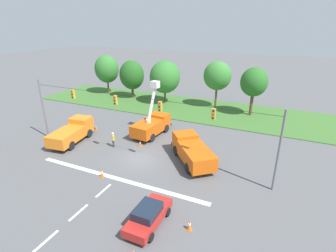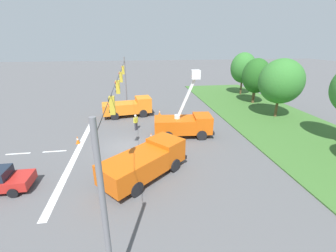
# 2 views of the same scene
# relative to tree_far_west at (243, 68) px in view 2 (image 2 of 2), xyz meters

# --- Properties ---
(ground_plane) EXTENTS (200.00, 200.00, 0.00)m
(ground_plane) POSITION_rel_tree_far_west_xyz_m (18.97, -20.31, -4.76)
(ground_plane) COLOR #565659
(grass_verge) EXTENTS (56.00, 12.00, 0.10)m
(grass_verge) POSITION_rel_tree_far_west_xyz_m (18.97, -2.31, -4.71)
(grass_verge) COLOR #3D6B2D
(grass_verge) RESTS_ON ground
(lane_markings) EXTENTS (17.60, 15.25, 0.01)m
(lane_markings) POSITION_rel_tree_far_west_xyz_m (18.97, -25.91, -4.76)
(lane_markings) COLOR silver
(lane_markings) RESTS_ON ground
(signal_gantry) EXTENTS (26.20, 0.33, 7.20)m
(signal_gantry) POSITION_rel_tree_far_west_xyz_m (18.91, -20.31, -0.18)
(signal_gantry) COLOR slate
(signal_gantry) RESTS_ON ground
(tree_far_west) EXTENTS (4.67, 4.29, 7.39)m
(tree_far_west) POSITION_rel_tree_far_west_xyz_m (0.00, 0.00, 0.00)
(tree_far_west) COLOR brown
(tree_far_west) RESTS_ON ground
(tree_west) EXTENTS (4.57, 4.00, 6.84)m
(tree_west) POSITION_rel_tree_far_west_xyz_m (6.08, -0.82, -0.52)
(tree_west) COLOR brown
(tree_west) RESTS_ON ground
(tree_centre) EXTENTS (5.08, 5.30, 7.29)m
(tree_centre) POSITION_rel_tree_far_west_xyz_m (12.96, -1.40, -0.19)
(tree_centre) COLOR brown
(tree_centre) RESTS_ON ground
(utility_truck_bucket_lift) EXTENTS (3.01, 6.07, 6.63)m
(utility_truck_bucket_lift) POSITION_rel_tree_far_west_xyz_m (17.23, -14.32, -3.38)
(utility_truck_bucket_lift) COLOR #D6560F
(utility_truck_bucket_lift) RESTS_ON ground
(utility_truck_support_near) EXTENTS (6.19, 6.65, 2.23)m
(utility_truck_support_near) POSITION_rel_tree_far_west_xyz_m (24.09, -18.61, -3.53)
(utility_truck_support_near) COLOR #D6560F
(utility_truck_support_near) RESTS_ON ground
(utility_truck_support_far) EXTENTS (3.26, 6.56, 2.37)m
(utility_truck_support_far) POSITION_rel_tree_far_west_xyz_m (9.66, -19.96, -3.55)
(utility_truck_support_far) COLOR orange
(utility_truck_support_far) RESTS_ON ground
(road_worker) EXTENTS (0.51, 0.47, 1.77)m
(road_worker) POSITION_rel_tree_far_west_xyz_m (14.86, -19.17, -3.76)
(road_worker) COLOR #383842
(road_worker) RESTS_ON ground
(traffic_cone_foreground_left) EXTENTS (0.36, 0.36, 0.69)m
(traffic_cone_foreground_left) POSITION_rel_tree_far_west_xyz_m (21.87, -16.18, -4.42)
(traffic_cone_foreground_left) COLOR orange
(traffic_cone_foreground_left) RESTS_ON ground
(traffic_cone_foreground_right) EXTENTS (0.36, 0.36, 0.63)m
(traffic_cone_foreground_right) POSITION_rel_tree_far_west_xyz_m (17.50, -17.72, -4.46)
(traffic_cone_foreground_right) COLOR orange
(traffic_cone_foreground_right) RESTS_ON ground
(traffic_cone_near_bucket) EXTENTS (0.36, 0.36, 0.67)m
(traffic_cone_near_bucket) POSITION_rel_tree_far_west_xyz_m (9.75, -16.00, -4.44)
(traffic_cone_near_bucket) COLOR orange
(traffic_cone_near_bucket) RESTS_ON ground
(traffic_cone_lane_edge_a) EXTENTS (0.36, 0.36, 0.79)m
(traffic_cone_lane_edge_a) POSITION_rel_tree_far_west_xyz_m (17.53, -24.74, -4.37)
(traffic_cone_lane_edge_a) COLOR orange
(traffic_cone_lane_edge_a) RESTS_ON ground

